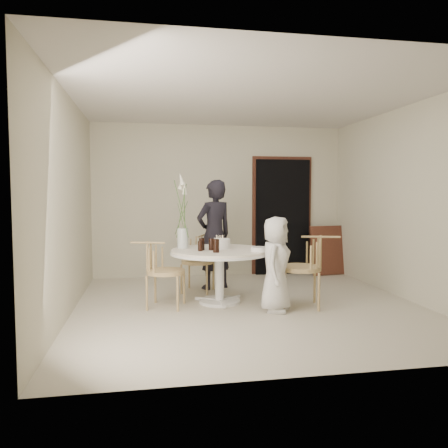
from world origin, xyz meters
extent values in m
plane|color=beige|center=(0.00, 0.00, 0.00)|extent=(4.50, 4.50, 0.00)
plane|color=beige|center=(0.00, 0.00, 2.70)|extent=(4.50, 4.50, 0.00)
plane|color=beige|center=(0.00, 2.25, 1.35)|extent=(4.50, 0.00, 4.50)
plane|color=beige|center=(0.00, -2.25, 1.35)|extent=(4.50, 0.00, 4.50)
plane|color=beige|center=(-2.25, 0.00, 1.35)|extent=(0.00, 4.50, 4.50)
plane|color=beige|center=(2.25, 0.00, 1.35)|extent=(0.00, 4.50, 4.50)
cube|color=black|center=(1.15, 2.19, 1.05)|extent=(1.00, 0.10, 2.10)
cube|color=brown|center=(1.15, 2.23, 1.11)|extent=(1.12, 0.03, 2.22)
cylinder|color=silver|center=(-0.35, 0.25, 0.02)|extent=(0.56, 0.56, 0.04)
cylinder|color=silver|center=(-0.35, 0.25, 0.34)|extent=(0.12, 0.12, 0.65)
cylinder|color=silver|center=(-0.35, 0.25, 0.68)|extent=(1.33, 1.33, 0.03)
cylinder|color=silver|center=(-0.35, 0.25, 0.71)|extent=(1.30, 1.30, 0.04)
cube|color=brown|center=(1.95, 1.95, 0.45)|extent=(0.69, 0.29, 0.89)
cylinder|color=tan|center=(-0.82, 0.87, 0.22)|extent=(0.03, 0.03, 0.44)
cylinder|color=tan|center=(-0.46, 0.72, 0.22)|extent=(0.03, 0.03, 0.44)
cylinder|color=tan|center=(-0.67, 1.23, 0.22)|extent=(0.03, 0.03, 0.44)
cylinder|color=tan|center=(-0.31, 1.08, 0.22)|extent=(0.03, 0.03, 0.44)
cylinder|color=tan|center=(-0.56, 0.98, 0.46)|extent=(0.49, 0.49, 0.05)
cylinder|color=tan|center=(0.50, 0.13, 0.24)|extent=(0.03, 0.03, 0.49)
cylinder|color=tan|center=(0.39, -0.29, 0.24)|extent=(0.03, 0.03, 0.49)
cylinder|color=tan|center=(0.92, 0.02, 0.24)|extent=(0.03, 0.03, 0.49)
cylinder|color=tan|center=(0.81, -0.40, 0.24)|extent=(0.03, 0.03, 0.49)
cylinder|color=tan|center=(0.65, -0.13, 0.51)|extent=(0.54, 0.54, 0.05)
cylinder|color=tan|center=(-0.95, -0.10, 0.22)|extent=(0.03, 0.03, 0.45)
cylinder|color=tan|center=(-0.83, 0.28, 0.22)|extent=(0.03, 0.03, 0.45)
cylinder|color=tan|center=(-1.33, 0.01, 0.22)|extent=(0.03, 0.03, 0.45)
cylinder|color=tan|center=(-1.21, 0.39, 0.22)|extent=(0.03, 0.03, 0.45)
cylinder|color=tan|center=(-1.08, 0.15, 0.47)|extent=(0.50, 0.50, 0.05)
imported|color=black|center=(-0.28, 1.16, 0.85)|extent=(0.73, 0.63, 1.69)
imported|color=silver|center=(0.27, -0.29, 0.60)|extent=(0.61, 0.69, 1.20)
cylinder|color=silver|center=(-0.33, 0.34, 0.80)|extent=(0.28, 0.28, 0.13)
cylinder|color=beige|center=(-0.33, 0.34, 0.89)|extent=(0.01, 0.01, 0.05)
cylinder|color=beige|center=(-0.29, 0.37, 0.89)|extent=(0.01, 0.01, 0.05)
cylinder|color=beige|center=(-0.38, 0.36, 0.89)|extent=(0.01, 0.01, 0.05)
cylinder|color=beige|center=(-0.31, 0.29, 0.89)|extent=(0.01, 0.01, 0.05)
cylinder|color=beige|center=(-0.36, 0.30, 0.89)|extent=(0.01, 0.01, 0.05)
cylinder|color=black|center=(-0.63, 0.13, 0.80)|extent=(0.07, 0.07, 0.13)
cylinder|color=black|center=(-0.44, -0.04, 0.82)|extent=(0.10, 0.10, 0.17)
cylinder|color=black|center=(-0.60, 0.23, 0.81)|extent=(0.09, 0.09, 0.16)
cylinder|color=black|center=(-0.47, 0.20, 0.81)|extent=(0.09, 0.09, 0.16)
cylinder|color=white|center=(0.13, -0.02, 0.76)|extent=(0.25, 0.25, 0.06)
cylinder|color=silver|center=(-0.83, 0.48, 0.87)|extent=(0.15, 0.15, 0.28)
cylinder|color=#40662B|center=(-0.80, 0.47, 1.22)|extent=(0.01, 0.01, 0.69)
cone|color=white|center=(-0.80, 0.47, 1.56)|extent=(0.07, 0.07, 0.18)
cylinder|color=#40662B|center=(-0.84, 0.51, 1.25)|extent=(0.01, 0.01, 0.75)
cone|color=white|center=(-0.84, 0.51, 1.62)|extent=(0.07, 0.07, 0.18)
cylinder|color=#40662B|center=(-0.85, 0.45, 1.28)|extent=(0.01, 0.01, 0.81)
cone|color=white|center=(-0.85, 0.45, 1.68)|extent=(0.07, 0.07, 0.18)
camera|label=1|loc=(-1.32, -5.52, 1.48)|focal=35.00mm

